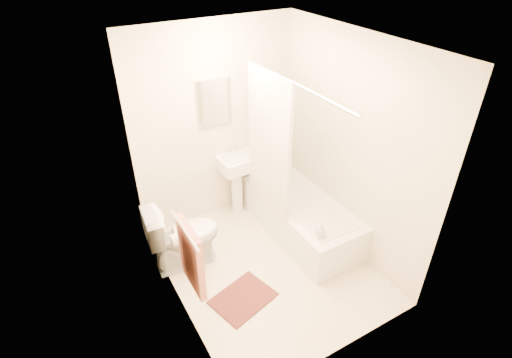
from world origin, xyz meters
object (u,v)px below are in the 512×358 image
bath_mat (243,298)px  soap_bottle (321,230)px  toilet (184,236)px  sink (237,182)px  bathtub (301,217)px

bath_mat → soap_bottle: soap_bottle is taller
toilet → bath_mat: 0.91m
toilet → sink: 1.10m
sink → bathtub: size_ratio=0.55×
sink → bath_mat: (-0.65, -1.34, -0.43)m
sink → bath_mat: sink is taller
sink → toilet: bearing=-151.4°
bathtub → soap_bottle: 0.71m
toilet → bathtub: bearing=-92.8°
bathtub → toilet: bearing=171.9°
toilet → soap_bottle: bearing=-118.6°
sink → bath_mat: 1.55m
bath_mat → soap_bottle: bearing=-2.0°
sink → bath_mat: size_ratio=1.50×
sink → soap_bottle: bearing=-81.6°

